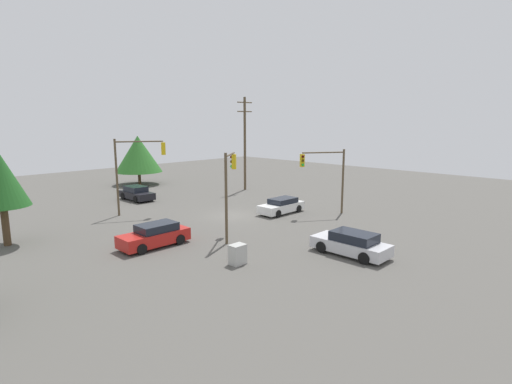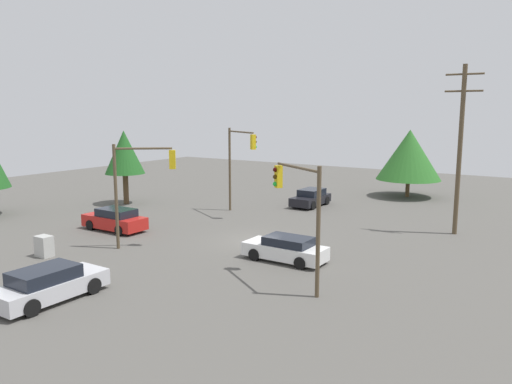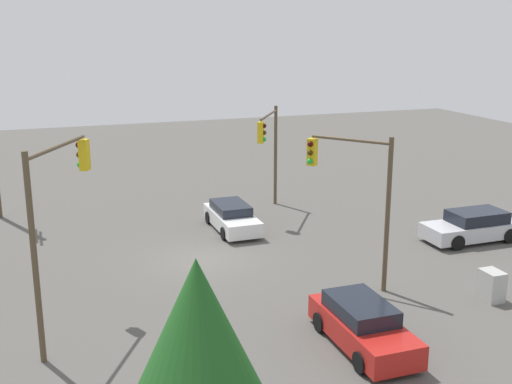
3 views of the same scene
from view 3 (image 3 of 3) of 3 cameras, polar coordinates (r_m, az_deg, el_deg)
The scene contains 9 objects.
ground_plane at distance 27.79m, azimuth -4.70°, elevation -6.00°, with size 80.00×80.00×0.00m, color #54514C.
sedan_red at distance 20.70m, azimuth 9.45°, elevation -11.60°, with size 4.44×1.88×1.46m.
sedan_silver at distance 31.52m, azimuth 18.74°, elevation -2.91°, with size 1.97×4.63×1.42m.
sedan_white at distance 31.48m, azimuth -2.16°, elevation -2.24°, with size 4.35×1.85×1.30m.
traffic_signal_main at distance 20.56m, azimuth -17.40°, elevation -1.20°, with size 3.70×2.14×6.42m.
traffic_signal_cross at distance 24.27m, azimuth 8.80°, elevation 0.76°, with size 2.80×2.29×5.90m.
traffic_signal_aux at distance 33.75m, azimuth 1.24°, elevation 4.47°, with size 3.41×2.30×5.52m.
electrical_cabinet at distance 25.14m, azimuth 20.20°, elevation -7.81°, with size 0.88×0.65×1.13m, color #B2B2AD.
tree_left at distance 11.29m, azimuth -5.15°, elevation -14.56°, with size 3.25×3.25×6.12m.
Camera 3 is at (25.15, -6.60, 9.80)m, focal length 45.00 mm.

